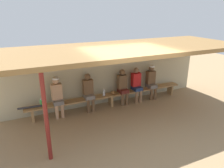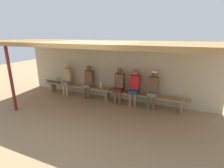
% 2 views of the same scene
% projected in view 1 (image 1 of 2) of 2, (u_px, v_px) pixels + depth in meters
% --- Properties ---
extents(ground_plane, '(24.00, 24.00, 0.00)m').
position_uv_depth(ground_plane, '(131.00, 125.00, 6.55)').
color(ground_plane, '#9E7F59').
extents(back_wall, '(8.00, 0.20, 2.20)m').
position_uv_depth(back_wall, '(106.00, 74.00, 7.90)').
color(back_wall, '#B7AD8C').
rests_on(back_wall, ground).
extents(dugout_roof, '(8.00, 2.80, 0.12)m').
position_uv_depth(dugout_roof, '(122.00, 49.00, 6.39)').
color(dugout_roof, olive).
rests_on(dugout_roof, back_wall).
extents(support_post, '(0.10, 0.10, 2.20)m').
position_uv_depth(support_post, '(46.00, 118.00, 4.72)').
color(support_post, maroon).
rests_on(support_post, ground).
extents(bench, '(6.00, 0.36, 0.46)m').
position_uv_depth(bench, '(111.00, 96.00, 7.75)').
color(bench, '#9E7547').
rests_on(bench, ground).
extents(player_middle, '(0.34, 0.42, 1.34)m').
position_uv_depth(player_middle, '(123.00, 85.00, 7.83)').
color(player_middle, '#591E19').
rests_on(player_middle, ground).
extents(player_in_red, '(0.34, 0.42, 1.34)m').
position_uv_depth(player_in_red, '(137.00, 83.00, 8.06)').
color(player_in_red, navy).
rests_on(player_in_red, ground).
extents(player_in_white, '(0.34, 0.42, 1.34)m').
position_uv_depth(player_in_white, '(57.00, 95.00, 6.88)').
color(player_in_white, slate).
rests_on(player_in_white, ground).
extents(player_shirtless_tan, '(0.34, 0.42, 1.34)m').
position_uv_depth(player_shirtless_tan, '(151.00, 80.00, 8.32)').
color(player_shirtless_tan, slate).
rests_on(player_shirtless_tan, ground).
extents(player_with_sunglasses, '(0.34, 0.42, 1.34)m').
position_uv_depth(player_with_sunglasses, '(89.00, 91.00, 7.31)').
color(player_with_sunglasses, slate).
rests_on(player_with_sunglasses, ground).
extents(water_bottle_blue, '(0.07, 0.07, 0.25)m').
position_uv_depth(water_bottle_blue, '(41.00, 103.00, 6.73)').
color(water_bottle_blue, green).
rests_on(water_bottle_blue, bench).
extents(water_bottle_orange, '(0.08, 0.08, 0.26)m').
position_uv_depth(water_bottle_orange, '(104.00, 92.00, 7.56)').
color(water_bottle_orange, silver).
rests_on(water_bottle_orange, bench).
extents(baseball_glove_tan, '(0.22, 0.27, 0.09)m').
position_uv_depth(baseball_glove_tan, '(113.00, 93.00, 7.76)').
color(baseball_glove_tan, olive).
rests_on(baseball_glove_tan, bench).
extents(baseball_bat, '(0.84, 0.13, 0.07)m').
position_uv_depth(baseball_bat, '(32.00, 107.00, 6.64)').
color(baseball_bat, '#333338').
rests_on(baseball_bat, bench).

